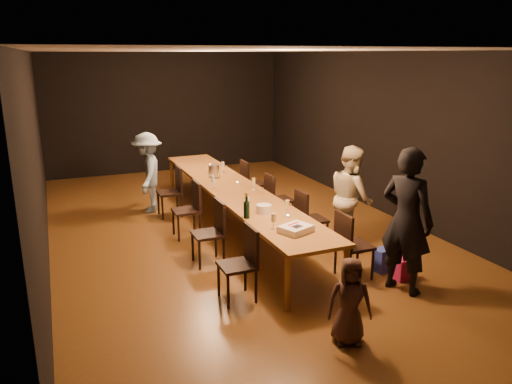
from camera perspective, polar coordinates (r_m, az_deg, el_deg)
name	(u,v)px	position (r m, az deg, el deg)	size (l,w,h in m)	color
ground	(235,230)	(8.71, -2.46, -4.32)	(10.00, 10.00, 0.00)	#452711
room_shell	(233,110)	(8.24, -2.63, 9.40)	(6.04, 10.04, 3.02)	black
table	(234,191)	(8.49, -2.52, 0.13)	(0.90, 6.00, 0.75)	brown
chair_right_0	(355,245)	(6.90, 11.22, -5.94)	(0.42, 0.42, 0.93)	black
chair_right_1	(312,219)	(7.86, 6.39, -3.05)	(0.42, 0.42, 0.93)	black
chair_right_2	(279,199)	(8.88, 2.66, -0.78)	(0.42, 0.42, 0.93)	black
chair_right_3	(253,183)	(9.93, -0.29, 1.02)	(0.42, 0.42, 0.93)	black
chair_left_0	(237,265)	(6.17, -2.20, -8.29)	(0.42, 0.42, 0.93)	black
chair_left_1	(208,233)	(7.23, -5.55, -4.71)	(0.42, 0.42, 0.93)	black
chair_left_2	(186,210)	(8.32, -8.00, -2.04)	(0.42, 0.42, 0.93)	black
chair_left_3	(169,192)	(9.44, -9.88, 0.01)	(0.42, 0.42, 0.93)	black
woman_birthday	(407,221)	(6.51, 16.83, -3.16)	(0.69, 0.45, 1.89)	black
woman_tan	(351,197)	(7.88, 10.81, -0.56)	(0.79, 0.61, 1.62)	beige
man_blue	(148,173)	(9.72, -12.25, 2.17)	(0.99, 0.57, 1.53)	#7FA3C5
child	(350,301)	(5.39, 10.65, -12.15)	(0.47, 0.30, 0.95)	#452D26
gift_bag_red	(404,269)	(7.09, 16.54, -8.48)	(0.25, 0.14, 0.30)	#C31D5A
gift_bag_blue	(383,260)	(7.28, 14.30, -7.52)	(0.27, 0.18, 0.33)	#24369C
birthday_cake	(296,229)	(6.41, 4.57, -4.23)	(0.47, 0.43, 0.09)	white
plate_stack	(264,209)	(7.14, 0.91, -1.94)	(0.22, 0.22, 0.12)	white
champagne_bottle	(247,206)	(6.89, -1.07, -1.57)	(0.09, 0.09, 0.36)	black
ice_bucket	(214,171)	(9.27, -4.84, 2.41)	(0.20, 0.20, 0.22)	silver
wineglass_0	(273,221)	(6.51, 2.01, -3.33)	(0.06, 0.06, 0.21)	beige
wineglass_1	(287,207)	(7.09, 3.59, -1.74)	(0.06, 0.06, 0.21)	beige
wineglass_2	(247,204)	(7.24, -1.01, -1.34)	(0.06, 0.06, 0.21)	silver
wineglass_3	(254,184)	(8.34, -0.28, 0.93)	(0.06, 0.06, 0.21)	beige
wineglass_4	(213,181)	(8.56, -4.98, 1.26)	(0.06, 0.06, 0.21)	silver
wineglass_5	(223,167)	(9.59, -3.80, 2.84)	(0.06, 0.06, 0.21)	silver
tealight_near	(288,216)	(6.98, 3.66, -2.80)	(0.05, 0.05, 0.03)	#B2B7B2
tealight_mid	(237,183)	(8.75, -2.16, 1.03)	(0.05, 0.05, 0.03)	#B2B7B2
tealight_far	(210,165)	(10.21, -5.27, 3.08)	(0.05, 0.05, 0.03)	#B2B7B2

